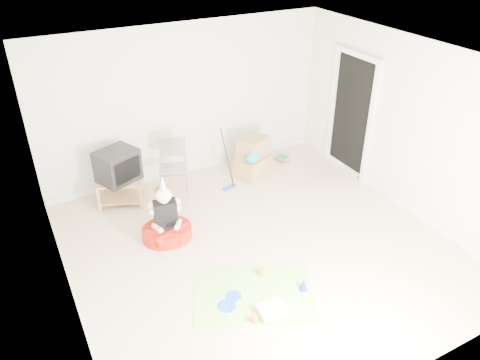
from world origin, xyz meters
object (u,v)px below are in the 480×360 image
crt_tv (118,166)px  cardboard_boxes (253,158)px  seated_woman (167,225)px  folding_chair (173,169)px  tv_stand (121,189)px  birthday_cake (272,310)px

crt_tv → cardboard_boxes: size_ratio=0.82×
seated_woman → cardboard_boxes: bearing=27.2°
folding_chair → seated_woman: seated_woman is taller
crt_tv → seated_woman: size_ratio=0.57×
tv_stand → crt_tv: (-0.00, 0.00, 0.43)m
cardboard_boxes → birthday_cake: (-1.40, -2.94, -0.30)m
crt_tv → tv_stand: bearing=-68.1°
crt_tv → cardboard_boxes: 2.31m
folding_chair → birthday_cake: 3.03m
cardboard_boxes → seated_woman: 2.22m
crt_tv → folding_chair: (0.84, -0.14, -0.21)m
tv_stand → cardboard_boxes: (2.28, -0.19, 0.08)m
crt_tv → birthday_cake: bearing=-97.3°
crt_tv → folding_chair: bearing=-32.2°
cardboard_boxes → crt_tv: bearing=175.3°
tv_stand → seated_woman: bearing=-75.5°
birthday_cake → tv_stand: bearing=105.7°
crt_tv → birthday_cake: crt_tv is taller
birthday_cake → crt_tv: bearing=105.7°
tv_stand → cardboard_boxes: bearing=-4.7°
cardboard_boxes → birthday_cake: size_ratio=2.10×
crt_tv → birthday_cake: size_ratio=1.72×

